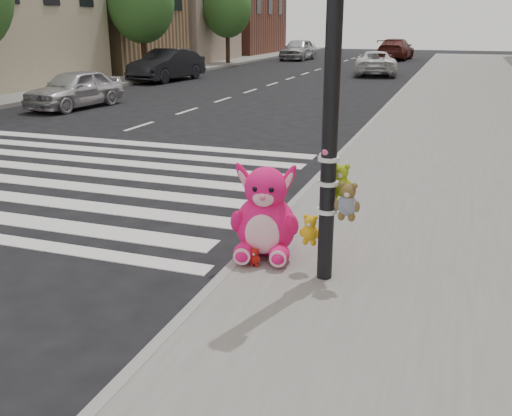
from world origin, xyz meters
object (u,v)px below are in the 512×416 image
at_px(signal_pole, 333,122).
at_px(car_white_near, 375,63).
at_px(pink_bunny, 265,218).
at_px(car_silver_far, 75,89).
at_px(red_teddy, 255,257).
at_px(car_dark_far, 167,65).

distance_m(signal_pole, car_white_near, 26.82).
bearing_deg(pink_bunny, car_silver_far, 124.43).
xyz_separation_m(signal_pole, pink_bunny, (-0.81, 0.35, -1.22)).
height_order(pink_bunny, red_teddy, pink_bunny).
relative_size(red_teddy, car_white_near, 0.05).
xyz_separation_m(pink_bunny, car_dark_far, (-11.61, 19.54, 0.16)).
relative_size(red_teddy, car_dark_far, 0.05).
distance_m(pink_bunny, car_dark_far, 22.73).
bearing_deg(pink_bunny, car_dark_far, 110.47).
height_order(red_teddy, car_silver_far, car_silver_far).
relative_size(car_silver_far, car_dark_far, 0.81).
bearing_deg(car_white_near, pink_bunny, 86.43).
bearing_deg(car_white_near, red_teddy, 86.34).
xyz_separation_m(signal_pole, red_teddy, (-0.82, 0.01, -1.57)).
distance_m(pink_bunny, car_white_near, 26.35).
relative_size(car_silver_far, car_white_near, 0.81).
bearing_deg(car_dark_far, signal_pole, -51.48).
bearing_deg(pink_bunny, red_teddy, -101.25).
bearing_deg(red_teddy, car_white_near, 97.69).
height_order(red_teddy, car_dark_far, car_dark_far).
distance_m(car_silver_far, car_dark_far, 9.39).
bearing_deg(signal_pole, pink_bunny, 156.58).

